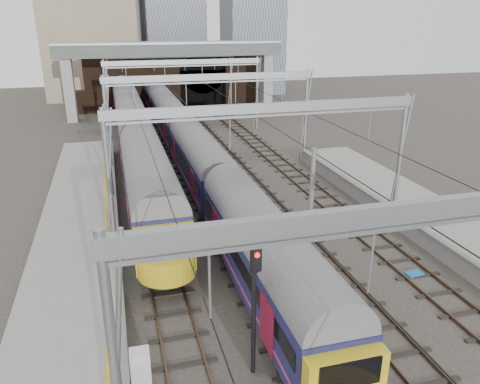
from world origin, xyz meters
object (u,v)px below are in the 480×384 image
object	(u,v)px
train_main	(184,137)
signal_near_left	(254,296)
train_second	(133,128)
relay_cabinet	(141,367)

from	to	relation	value
train_main	signal_near_left	world-z (taller)	signal_near_left
train_second	signal_near_left	size ratio (longest dim) A/B	9.57
train_main	signal_near_left	distance (m)	26.29
train_second	relay_cabinet	world-z (taller)	train_second
train_second	relay_cabinet	xyz separation A→B (m)	(-1.60, -29.95, -1.83)
train_main	train_second	bearing A→B (deg)	133.10
signal_near_left	relay_cabinet	size ratio (longest dim) A/B	3.78
train_main	train_second	size ratio (longest dim) A/B	1.22
relay_cabinet	train_main	bearing A→B (deg)	79.21
train_main	signal_near_left	xyz separation A→B (m)	(-1.71, -26.22, 0.86)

